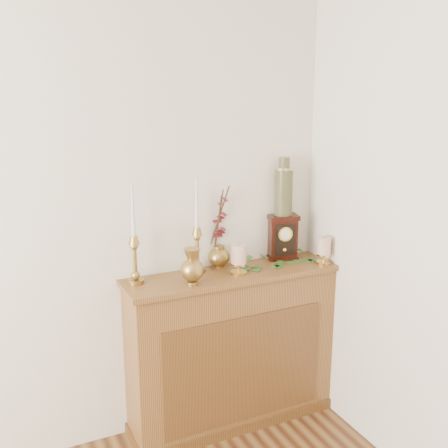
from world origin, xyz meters
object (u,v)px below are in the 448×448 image
candlestick_center (197,243)px  ginger_jar (219,230)px  candlestick_left (134,252)px  bud_vase (192,267)px  mantel_clock (282,237)px  ceramic_vase (284,189)px

candlestick_center → ginger_jar: (0.16, 0.06, 0.04)m
candlestick_left → ginger_jar: size_ratio=1.10×
candlestick_left → ginger_jar: (0.52, 0.09, 0.04)m
bud_vase → ginger_jar: 0.38m
mantel_clock → ceramic_vase: size_ratio=0.79×
candlestick_left → ginger_jar: candlestick_left is taller
candlestick_left → mantel_clock: candlestick_left is taller
candlestick_center → mantel_clock: candlestick_center is taller
bud_vase → mantel_clock: mantel_clock is taller
ginger_jar → bud_vase: bearing=-137.8°
candlestick_left → bud_vase: bearing=-30.8°
bud_vase → ginger_jar: (0.26, 0.24, 0.12)m
ceramic_vase → candlestick_left: bearing=-177.3°
candlestick_left → candlestick_center: candlestick_center is taller
candlestick_center → ginger_jar: 0.18m
candlestick_left → mantel_clock: 0.92m
bud_vase → mantel_clock: size_ratio=0.73×
candlestick_center → ceramic_vase: bearing=2.0°
bud_vase → candlestick_left: bearing=149.2°
candlestick_center → ginger_jar: bearing=21.2°
candlestick_left → bud_vase: (0.26, -0.15, -0.07)m
candlestick_left → bud_vase: size_ratio=2.66×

